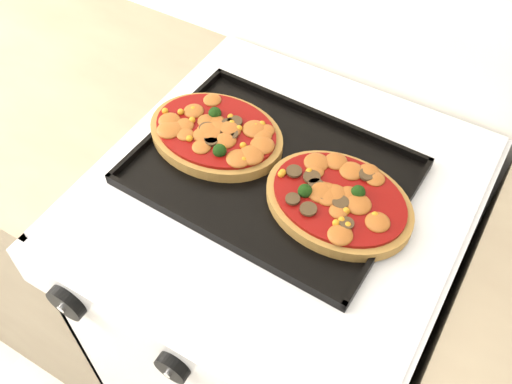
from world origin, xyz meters
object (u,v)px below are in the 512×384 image
Objects in this scene: stove at (276,312)px; pizza_right at (339,200)px; baking_tray at (272,171)px; pizza_left at (216,132)px.

pizza_right is at bearing -4.40° from stove.
baking_tray reaches higher than stove.
baking_tray is (-0.02, 0.00, 0.47)m from stove.
pizza_left reaches higher than stove.
pizza_right is at bearing -6.17° from pizza_left.
baking_tray is 1.82× the size of pizza_right.
baking_tray is at bearing 172.33° from stove.
baking_tray is 0.12m from pizza_left.
stove is 0.47m from baking_tray.
pizza_left is at bearing 174.53° from baking_tray.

